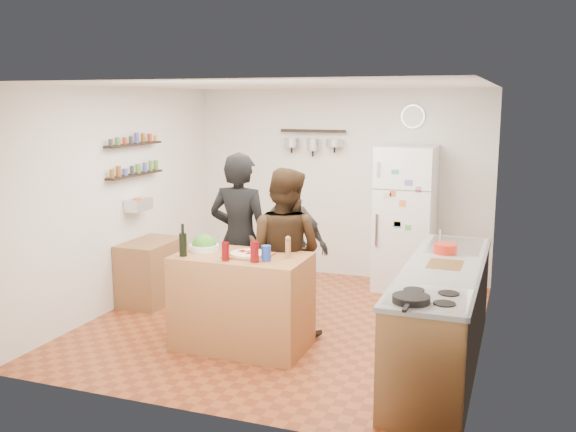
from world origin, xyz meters
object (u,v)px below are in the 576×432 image
at_px(counter_run, 442,317).
at_px(fridge, 405,218).
at_px(person_back, 291,246).
at_px(skillet, 411,299).
at_px(pepper_mill, 288,249).
at_px(wine_bottle, 183,245).
at_px(person_center, 284,252).
at_px(person_left, 240,239).
at_px(red_bowl, 445,249).
at_px(salad_bowl, 204,248).
at_px(salt_canister, 266,253).
at_px(side_table, 151,272).
at_px(wall_clock, 413,116).
at_px(prep_island, 242,301).

relative_size(counter_run, fridge, 1.46).
height_order(person_back, fridge, fridge).
bearing_deg(skillet, pepper_mill, 143.37).
bearing_deg(wine_bottle, person_center, 42.42).
distance_m(person_back, skillet, 2.55).
bearing_deg(pepper_mill, person_left, 143.11).
relative_size(person_center, red_bowl, 7.74).
bearing_deg(skillet, salad_bowl, 155.98).
xyz_separation_m(salt_canister, person_back, (-0.18, 1.16, -0.20)).
distance_m(pepper_mill, person_left, 0.94).
distance_m(red_bowl, side_table, 3.45).
bearing_deg(pepper_mill, skillet, -36.63).
distance_m(person_left, wall_clock, 2.91).
distance_m(wine_bottle, person_center, 1.03).
relative_size(skillet, red_bowl, 1.23).
relative_size(counter_run, skillet, 9.68).
bearing_deg(wine_bottle, salt_canister, 7.13).
distance_m(person_center, wall_clock, 2.83).
relative_size(salad_bowl, skillet, 1.06).
xyz_separation_m(salt_canister, counter_run, (1.55, 0.33, -0.53)).
distance_m(fridge, wall_clock, 1.29).
height_order(person_left, side_table, person_left).
height_order(pepper_mill, side_table, pepper_mill).
bearing_deg(pepper_mill, red_bowl, 25.67).
height_order(salt_canister, red_bowl, salt_canister).
height_order(pepper_mill, person_back, person_back).
relative_size(person_center, skillet, 6.27).
bearing_deg(wall_clock, person_left, -122.07).
relative_size(salt_canister, red_bowl, 0.65).
height_order(person_center, counter_run, person_center).
distance_m(prep_island, fridge, 2.78).
distance_m(person_back, wall_clock, 2.46).
xyz_separation_m(skillet, wall_clock, (-0.65, 3.76, 1.20)).
distance_m(salad_bowl, red_bowl, 2.31).
relative_size(prep_island, counter_run, 0.48).
height_order(wall_clock, side_table, wall_clock).
bearing_deg(person_left, salad_bowl, 76.35).
relative_size(skillet, fridge, 0.15).
bearing_deg(person_back, red_bowl, -176.70).
relative_size(pepper_mill, side_table, 0.21).
bearing_deg(fridge, prep_island, -113.70).
relative_size(prep_island, fridge, 0.69).
bearing_deg(person_back, salad_bowl, 76.05).
distance_m(salad_bowl, wall_clock, 3.40).
xyz_separation_m(salad_bowl, person_left, (0.12, 0.56, -0.02)).
height_order(pepper_mill, skillet, pepper_mill).
distance_m(prep_island, skillet, 2.04).
distance_m(salt_canister, red_bowl, 1.71).
bearing_deg(red_bowl, salad_bowl, -163.70).
distance_m(counter_run, red_bowl, 0.71).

